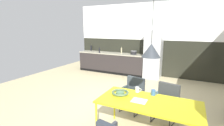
{
  "coord_description": "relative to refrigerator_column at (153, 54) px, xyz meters",
  "views": [
    {
      "loc": [
        1.55,
        -3.36,
        1.96
      ],
      "look_at": [
        -0.5,
        0.81,
        0.97
      ],
      "focal_mm": 26.05,
      "sensor_mm": 36.0,
      "label": 1
    }
  ],
  "objects": [
    {
      "name": "open_book",
      "position": [
        0.62,
        -3.9,
        -0.21
      ],
      "size": [
        0.25,
        0.21,
        0.02
      ],
      "color": "white",
      "rests_on": "dining_table"
    },
    {
      "name": "fruit_bowl",
      "position": [
        0.22,
        -3.8,
        -0.17
      ],
      "size": [
        0.32,
        0.32,
        0.06
      ],
      "color": "#4C704C",
      "rests_on": "dining_table"
    },
    {
      "name": "armchair_facing_counter",
      "position": [
        0.19,
        -2.94,
        -0.44
      ],
      "size": [
        0.56,
        0.56,
        0.81
      ],
      "rotation": [
        0.0,
        0.0,
        2.94
      ],
      "color": "#373E40",
      "rests_on": "ground"
    },
    {
      "name": "dining_table",
      "position": [
        0.77,
        -3.86,
        -0.26
      ],
      "size": [
        1.72,
        0.83,
        0.74
      ],
      "color": "gold",
      "rests_on": "ground"
    },
    {
      "name": "mug_tall_blue",
      "position": [
        0.78,
        -3.54,
        -0.16
      ],
      "size": [
        0.13,
        0.08,
        0.1
      ],
      "color": "#335B93",
      "rests_on": "dining_table"
    },
    {
      "name": "bottle_spice_small",
      "position": [
        -3.08,
        0.23,
        0.07
      ],
      "size": [
        0.07,
        0.07,
        0.3
      ],
      "color": "black",
      "rests_on": "kitchen_counter"
    },
    {
      "name": "bottle_vinegar_dark",
      "position": [
        -1.38,
        0.04,
        0.06
      ],
      "size": [
        0.06,
        0.06,
        0.29
      ],
      "color": "tan",
      "rests_on": "kitchen_counter"
    },
    {
      "name": "back_wall_splashback_dark",
      "position": [
        -0.2,
        0.36,
        -0.2
      ],
      "size": [
        6.66,
        0.12,
        1.49
      ],
      "primitive_type": "cube",
      "color": "black",
      "rests_on": "ground"
    },
    {
      "name": "kitchen_counter",
      "position": [
        -1.86,
        -0.0,
        -0.5
      ],
      "size": [
        3.07,
        0.63,
        0.89
      ],
      "color": "#292424",
      "rests_on": "ground"
    },
    {
      "name": "back_wall_panel_upper",
      "position": [
        -0.2,
        0.36,
        1.29
      ],
      "size": [
        6.66,
        0.12,
        1.49
      ],
      "primitive_type": "cube",
      "color": "white",
      "rests_on": "back_wall_splashback_dark"
    },
    {
      "name": "armchair_head_of_table",
      "position": [
        0.96,
        -3.05,
        -0.44
      ],
      "size": [
        0.58,
        0.57,
        0.81
      ],
      "rotation": [
        0.0,
        0.0,
        2.9
      ],
      "color": "#373E40",
      "rests_on": "ground"
    },
    {
      "name": "cooking_pot",
      "position": [
        -0.82,
        0.02,
        0.02
      ],
      "size": [
        0.25,
        0.25,
        0.18
      ],
      "color": "black",
      "rests_on": "kitchen_counter"
    },
    {
      "name": "pendant_lamp_over_table_near",
      "position": [
        0.77,
        -3.85,
        0.67
      ],
      "size": [
        0.31,
        0.31,
        1.43
      ],
      "color": "black"
    },
    {
      "name": "refrigerator_column",
      "position": [
        0.0,
        0.0,
        0.0
      ],
      "size": [
        0.65,
        0.6,
        1.9
      ],
      "primitive_type": "cube",
      "color": "#ADAFB2",
      "rests_on": "ground"
    },
    {
      "name": "bottle_wine_green",
      "position": [
        -2.35,
        -0.21,
        0.05
      ],
      "size": [
        0.06,
        0.06,
        0.27
      ],
      "color": "black",
      "rests_on": "kitchen_counter"
    },
    {
      "name": "ground_plane",
      "position": [
        -0.2,
        -3.09,
        -0.95
      ],
      "size": [
        9.12,
        9.12,
        0.0
      ],
      "primitive_type": "plane",
      "color": "#C7B78A"
    },
    {
      "name": "mug_wide_latte",
      "position": [
        0.47,
        -3.53,
        -0.16
      ],
      "size": [
        0.12,
        0.08,
        0.1
      ],
      "color": "white",
      "rests_on": "dining_table"
    }
  ]
}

